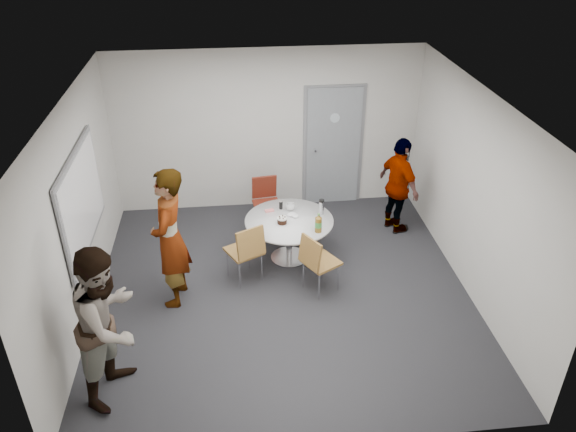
{
  "coord_description": "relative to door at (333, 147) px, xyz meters",
  "views": [
    {
      "loc": [
        -0.59,
        -6.09,
        4.77
      ],
      "look_at": [
        0.1,
        0.25,
        1.04
      ],
      "focal_mm": 35.0,
      "sensor_mm": 36.0,
      "label": 1
    }
  ],
  "objects": [
    {
      "name": "person_main",
      "position": [
        -2.53,
        -2.48,
        -0.07
      ],
      "size": [
        0.54,
        0.75,
        1.9
      ],
      "primitive_type": "imported",
      "rotation": [
        0.0,
        0.0,
        -1.7
      ],
      "color": "#A5C6EA",
      "rests_on": "floor"
    },
    {
      "name": "wall_back",
      "position": [
        -1.1,
        0.02,
        0.32
      ],
      "size": [
        5.0,
        0.0,
        5.0
      ],
      "primitive_type": "plane",
      "rotation": [
        1.57,
        0.0,
        0.0
      ],
      "color": "#B9B6B0",
      "rests_on": "floor"
    },
    {
      "name": "person_right",
      "position": [
        0.85,
        -1.07,
        -0.24
      ],
      "size": [
        0.67,
        0.99,
        1.57
      ],
      "primitive_type": "imported",
      "rotation": [
        0.0,
        0.0,
        1.92
      ],
      "color": "black",
      "rests_on": "floor"
    },
    {
      "name": "floor",
      "position": [
        -1.1,
        -2.48,
        -1.03
      ],
      "size": [
        5.0,
        5.0,
        0.0
      ],
      "primitive_type": "plane",
      "color": "black",
      "rests_on": "ground"
    },
    {
      "name": "chair_far",
      "position": [
        -1.2,
        -0.76,
        -0.5
      ],
      "size": [
        0.46,
        0.49,
        0.86
      ],
      "rotation": [
        0.0,
        0.0,
        3.27
      ],
      "color": "#601F13",
      "rests_on": "floor"
    },
    {
      "name": "person_left",
      "position": [
        -3.05,
        -3.98,
        -0.12
      ],
      "size": [
        0.95,
        1.06,
        1.82
      ],
      "primitive_type": "imported",
      "rotation": [
        0.0,
        0.0,
        1.23
      ],
      "color": "white",
      "rests_on": "floor"
    },
    {
      "name": "table",
      "position": [
        -0.91,
        -1.71,
        -0.45
      ],
      "size": [
        1.27,
        1.27,
        0.95
      ],
      "color": "silver",
      "rests_on": "floor"
    },
    {
      "name": "ceiling",
      "position": [
        -1.1,
        -2.48,
        1.67
      ],
      "size": [
        5.0,
        5.0,
        0.0
      ],
      "primitive_type": "plane",
      "rotation": [
        3.14,
        0.0,
        0.0
      ],
      "color": "silver",
      "rests_on": "wall_back"
    },
    {
      "name": "door",
      "position": [
        0.0,
        0.0,
        0.0
      ],
      "size": [
        1.02,
        0.17,
        2.12
      ],
      "color": "gray",
      "rests_on": "wall_back"
    },
    {
      "name": "wall_left",
      "position": [
        -3.6,
        -2.48,
        0.32
      ],
      "size": [
        0.0,
        5.0,
        5.0
      ],
      "primitive_type": "plane",
      "rotation": [
        1.57,
        0.0,
        1.57
      ],
      "color": "#B9B6B0",
      "rests_on": "floor"
    },
    {
      "name": "wall_right",
      "position": [
        1.4,
        -2.48,
        0.32
      ],
      "size": [
        0.0,
        5.0,
        5.0
      ],
      "primitive_type": "plane",
      "rotation": [
        1.57,
        0.0,
        -1.57
      ],
      "color": "#B9B6B0",
      "rests_on": "floor"
    },
    {
      "name": "chair_near_right",
      "position": [
        -0.66,
        -2.53,
        -0.49
      ],
      "size": [
        0.6,
        0.58,
        0.88
      ],
      "rotation": [
        0.0,
        0.0,
        -1.04
      ],
      "color": "brown",
      "rests_on": "floor"
    },
    {
      "name": "whiteboard",
      "position": [
        -3.56,
        -2.28,
        0.42
      ],
      "size": [
        0.04,
        1.9,
        1.25
      ],
      "color": "slate",
      "rests_on": "wall_left"
    },
    {
      "name": "wall_front",
      "position": [
        -1.1,
        -4.98,
        0.32
      ],
      "size": [
        5.0,
        0.0,
        5.0
      ],
      "primitive_type": "plane",
      "rotation": [
        -1.57,
        0.0,
        0.0
      ],
      "color": "#B9B6B0",
      "rests_on": "floor"
    },
    {
      "name": "chair_near_left",
      "position": [
        -1.56,
        -2.21,
        -0.47
      ],
      "size": [
        0.59,
        0.61,
        0.91
      ],
      "rotation": [
        0.0,
        0.0,
        0.48
      ],
      "color": "brown",
      "rests_on": "floor"
    }
  ]
}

